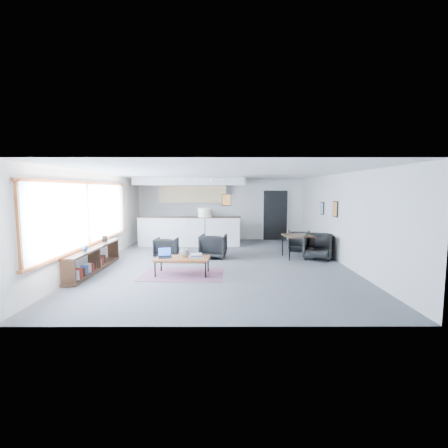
{
  "coord_description": "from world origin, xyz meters",
  "views": [
    {
      "loc": [
        0.08,
        -9.36,
        2.12
      ],
      "look_at": [
        0.11,
        0.4,
        1.1
      ],
      "focal_mm": 26.0,
      "sensor_mm": 36.0,
      "label": 1
    }
  ],
  "objects_px": {
    "laptop": "(165,254)",
    "book_stack": "(196,256)",
    "dining_table": "(298,237)",
    "dining_chair_far": "(299,241)",
    "armchair_right": "(213,245)",
    "coffee_table": "(182,259)",
    "armchair_left": "(166,247)",
    "microwave": "(204,214)",
    "floor_lamp": "(205,214)",
    "ceramic_pot": "(184,252)",
    "dining_chair_near": "(318,247)"
  },
  "relations": [
    {
      "from": "laptop",
      "to": "book_stack",
      "type": "xyz_separation_m",
      "value": [
        0.8,
        -0.05,
        -0.02
      ]
    },
    {
      "from": "dining_table",
      "to": "dining_chair_far",
      "type": "xyz_separation_m",
      "value": [
        0.34,
        1.28,
        -0.33
      ]
    },
    {
      "from": "dining_chair_far",
      "to": "armchair_right",
      "type": "bearing_deg",
      "value": 33.86
    },
    {
      "from": "coffee_table",
      "to": "armchair_left",
      "type": "distance_m",
      "value": 2.26
    },
    {
      "from": "armchair_left",
      "to": "microwave",
      "type": "bearing_deg",
      "value": -100.96
    },
    {
      "from": "floor_lamp",
      "to": "ceramic_pot",
      "type": "bearing_deg",
      "value": -98.34
    },
    {
      "from": "dining_table",
      "to": "dining_chair_near",
      "type": "relative_size",
      "value": 1.28
    },
    {
      "from": "dining_chair_near",
      "to": "microwave",
      "type": "relative_size",
      "value": 1.35
    },
    {
      "from": "floor_lamp",
      "to": "laptop",
      "type": "bearing_deg",
      "value": -108.65
    },
    {
      "from": "laptop",
      "to": "armchair_left",
      "type": "bearing_deg",
      "value": 84.57
    },
    {
      "from": "laptop",
      "to": "armchair_left",
      "type": "relative_size",
      "value": 0.58
    },
    {
      "from": "microwave",
      "to": "armchair_left",
      "type": "bearing_deg",
      "value": -109.6
    },
    {
      "from": "floor_lamp",
      "to": "dining_table",
      "type": "height_order",
      "value": "floor_lamp"
    },
    {
      "from": "ceramic_pot",
      "to": "dining_table",
      "type": "bearing_deg",
      "value": 30.69
    },
    {
      "from": "laptop",
      "to": "armchair_right",
      "type": "relative_size",
      "value": 0.49
    },
    {
      "from": "microwave",
      "to": "ceramic_pot",
      "type": "bearing_deg",
      "value": -95.03
    },
    {
      "from": "book_stack",
      "to": "armchair_right",
      "type": "xyz_separation_m",
      "value": [
        0.36,
        2.05,
        -0.08
      ]
    },
    {
      "from": "armchair_right",
      "to": "floor_lamp",
      "type": "relative_size",
      "value": 0.53
    },
    {
      "from": "dining_table",
      "to": "book_stack",
      "type": "bearing_deg",
      "value": -146.01
    },
    {
      "from": "armchair_left",
      "to": "microwave",
      "type": "relative_size",
      "value": 1.26
    },
    {
      "from": "dining_chair_far",
      "to": "book_stack",
      "type": "bearing_deg",
      "value": 55.61
    },
    {
      "from": "armchair_left",
      "to": "armchair_right",
      "type": "height_order",
      "value": "armchair_right"
    },
    {
      "from": "ceramic_pot",
      "to": "armchair_left",
      "type": "xyz_separation_m",
      "value": [
        -0.82,
        2.07,
        -0.21
      ]
    },
    {
      "from": "dining_chair_near",
      "to": "microwave",
      "type": "xyz_separation_m",
      "value": [
        -3.71,
        3.67,
        0.75
      ]
    },
    {
      "from": "floor_lamp",
      "to": "dining_chair_far",
      "type": "bearing_deg",
      "value": 11.77
    },
    {
      "from": "armchair_left",
      "to": "floor_lamp",
      "type": "height_order",
      "value": "floor_lamp"
    },
    {
      "from": "armchair_right",
      "to": "book_stack",
      "type": "bearing_deg",
      "value": 87.43
    },
    {
      "from": "book_stack",
      "to": "armchair_right",
      "type": "bearing_deg",
      "value": 80.05
    },
    {
      "from": "armchair_right",
      "to": "dining_chair_near",
      "type": "bearing_deg",
      "value": -176.05
    },
    {
      "from": "ceramic_pot",
      "to": "dining_chair_near",
      "type": "height_order",
      "value": "dining_chair_near"
    },
    {
      "from": "coffee_table",
      "to": "laptop",
      "type": "distance_m",
      "value": 0.46
    },
    {
      "from": "armchair_right",
      "to": "dining_chair_far",
      "type": "relative_size",
      "value": 1.24
    },
    {
      "from": "book_stack",
      "to": "coffee_table",
      "type": "bearing_deg",
      "value": 179.18
    },
    {
      "from": "laptop",
      "to": "armchair_right",
      "type": "bearing_deg",
      "value": 45.41
    },
    {
      "from": "laptop",
      "to": "book_stack",
      "type": "relative_size",
      "value": 1.04
    },
    {
      "from": "ceramic_pot",
      "to": "dining_chair_far",
      "type": "distance_m",
      "value": 4.9
    },
    {
      "from": "microwave",
      "to": "book_stack",
      "type": "bearing_deg",
      "value": -91.82
    },
    {
      "from": "dining_table",
      "to": "microwave",
      "type": "distance_m",
      "value": 4.71
    },
    {
      "from": "laptop",
      "to": "dining_chair_near",
      "type": "bearing_deg",
      "value": 7.9
    },
    {
      "from": "armchair_left",
      "to": "dining_chair_far",
      "type": "height_order",
      "value": "armchair_left"
    },
    {
      "from": "laptop",
      "to": "dining_chair_near",
      "type": "distance_m",
      "value": 4.75
    },
    {
      "from": "coffee_table",
      "to": "book_stack",
      "type": "distance_m",
      "value": 0.36
    },
    {
      "from": "dining_table",
      "to": "dining_chair_near",
      "type": "distance_m",
      "value": 0.67
    },
    {
      "from": "coffee_table",
      "to": "dining_table",
      "type": "distance_m",
      "value": 3.93
    },
    {
      "from": "coffee_table",
      "to": "armchair_left",
      "type": "bearing_deg",
      "value": 112.99
    },
    {
      "from": "coffee_table",
      "to": "dining_table",
      "type": "relative_size",
      "value": 1.46
    },
    {
      "from": "dining_chair_far",
      "to": "microwave",
      "type": "height_order",
      "value": "microwave"
    },
    {
      "from": "laptop",
      "to": "dining_table",
      "type": "distance_m",
      "value": 4.3
    },
    {
      "from": "dining_chair_near",
      "to": "armchair_right",
      "type": "bearing_deg",
      "value": -162.3
    },
    {
      "from": "ceramic_pot",
      "to": "armchair_right",
      "type": "relative_size",
      "value": 0.29
    }
  ]
}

